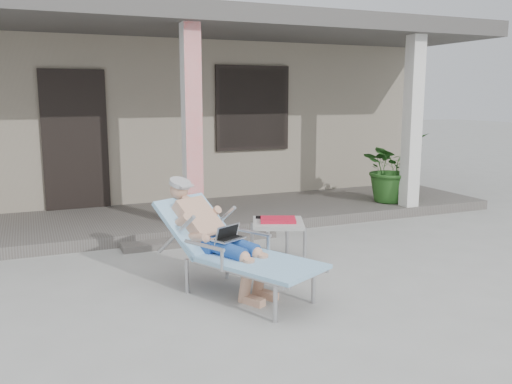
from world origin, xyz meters
name	(u,v)px	position (x,y,z in m)	size (l,w,h in m)	color
ground	(257,290)	(0.00, 0.00, 0.00)	(60.00, 60.00, 0.00)	#9E9E99
house	(131,106)	(0.00, 6.50, 1.67)	(10.40, 5.40, 3.30)	gray
porch_deck	(178,219)	(0.00, 3.00, 0.07)	(10.00, 2.00, 0.15)	#605B56
porch_overhang	(174,27)	(0.00, 2.95, 2.79)	(10.00, 2.30, 2.85)	silver
porch_step	(201,240)	(0.00, 1.85, 0.04)	(2.00, 0.30, 0.07)	#605B56
lounger	(225,220)	(-0.29, 0.09, 0.70)	(1.34, 1.79, 1.13)	#B7B7BC
side_table	(278,225)	(0.57, 0.75, 0.42)	(0.73, 0.73, 0.50)	#A7A7A2
potted_palm	(392,167)	(3.47, 2.57, 0.72)	(1.02, 0.88, 1.13)	#26591E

